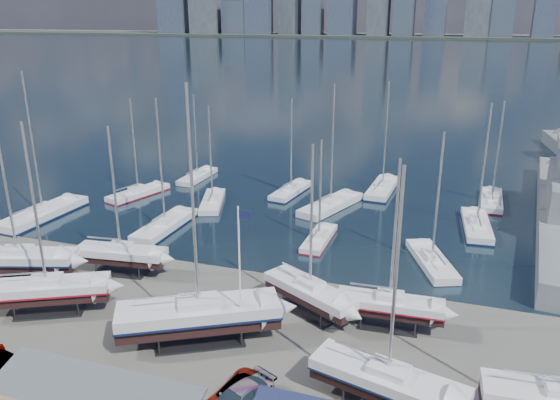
% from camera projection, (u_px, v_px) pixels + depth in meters
% --- Properties ---
extents(ground, '(1400.00, 1400.00, 0.00)m').
position_uv_depth(ground, '(203.00, 323.00, 43.75)').
color(ground, '#605E59').
rests_on(ground, ground).
extents(water, '(1400.00, 600.00, 0.40)m').
position_uv_depth(water, '(434.00, 56.00, 322.31)').
color(water, '#192D3A').
rests_on(water, ground).
extents(far_shore, '(1400.00, 80.00, 2.20)m').
position_uv_depth(far_shore, '(449.00, 37.00, 555.49)').
color(far_shore, '#2D332D').
rests_on(far_shore, ground).
extents(sailboat_cradle_0, '(10.89, 5.88, 16.88)m').
position_uv_depth(sailboat_cradle_0, '(18.00, 260.00, 50.17)').
color(sailboat_cradle_0, '#2D2D33').
rests_on(sailboat_cradle_0, ground).
extents(sailboat_cradle_1, '(10.11, 6.98, 16.04)m').
position_uv_depth(sailboat_cradle_1, '(47.00, 290.00, 44.77)').
color(sailboat_cradle_1, '#2D2D33').
rests_on(sailboat_cradle_1, ground).
extents(sailboat_cradle_2, '(8.87, 3.46, 14.24)m').
position_uv_depth(sailboat_cradle_2, '(121.00, 254.00, 51.66)').
color(sailboat_cradle_2, '#2D2D33').
rests_on(sailboat_cradle_2, ground).
extents(sailboat_cradle_3, '(12.27, 8.88, 19.37)m').
position_uv_depth(sailboat_cradle_3, '(199.00, 315.00, 40.73)').
color(sailboat_cradle_3, '#2D2D33').
rests_on(sailboat_cradle_3, ground).
extents(sailboat_cradle_4, '(8.81, 6.39, 14.37)m').
position_uv_depth(sailboat_cradle_4, '(310.00, 292.00, 44.56)').
color(sailboat_cradle_4, '#2D2D33').
rests_on(sailboat_cradle_4, ground).
extents(sailboat_cradle_5, '(10.21, 5.10, 15.90)m').
position_uv_depth(sailboat_cradle_5, '(388.00, 382.00, 33.57)').
color(sailboat_cradle_5, '#2D2D33').
rests_on(sailboat_cradle_5, ground).
extents(sailboat_cradle_6, '(8.51, 2.70, 13.79)m').
position_uv_depth(sailboat_cradle_6, '(390.00, 305.00, 42.66)').
color(sailboat_cradle_6, '#2D2D33').
rests_on(sailboat_cradle_6, ground).
extents(sailboat_moored_0, '(4.23, 12.47, 18.34)m').
position_uv_depth(sailboat_moored_0, '(43.00, 216.00, 66.23)').
color(sailboat_moored_0, black).
rests_on(sailboat_moored_0, water).
extents(sailboat_moored_1, '(5.31, 9.64, 13.88)m').
position_uv_depth(sailboat_moored_1, '(138.00, 194.00, 74.22)').
color(sailboat_moored_1, black).
rests_on(sailboat_moored_1, water).
extents(sailboat_moored_2, '(2.66, 8.83, 13.25)m').
position_uv_depth(sailboat_moored_2, '(198.00, 177.00, 81.83)').
color(sailboat_moored_2, black).
rests_on(sailboat_moored_2, water).
extents(sailboat_moored_3, '(3.17, 10.59, 15.75)m').
position_uv_depth(sailboat_moored_3, '(165.00, 227.00, 62.77)').
color(sailboat_moored_3, black).
rests_on(sailboat_moored_3, water).
extents(sailboat_moored_4, '(5.19, 9.28, 13.51)m').
position_uv_depth(sailboat_moored_4, '(213.00, 203.00, 70.79)').
color(sailboat_moored_4, black).
rests_on(sailboat_moored_4, water).
extents(sailboat_moored_5, '(3.85, 9.42, 13.68)m').
position_uv_depth(sailboat_moored_5, '(291.00, 192.00, 75.15)').
color(sailboat_moored_5, black).
rests_on(sailboat_moored_5, water).
extents(sailboat_moored_6, '(2.33, 7.98, 11.89)m').
position_uv_depth(sailboat_moored_6, '(319.00, 239.00, 59.28)').
color(sailboat_moored_6, black).
rests_on(sailboat_moored_6, water).
extents(sailboat_moored_7, '(6.56, 11.28, 16.45)m').
position_uv_depth(sailboat_moored_7, '(331.00, 206.00, 69.38)').
color(sailboat_moored_7, black).
rests_on(sailboat_moored_7, water).
extents(sailboat_moored_8, '(3.57, 10.80, 15.92)m').
position_uv_depth(sailboat_moored_8, '(382.00, 190.00, 76.08)').
color(sailboat_moored_8, black).
rests_on(sailboat_moored_8, water).
extents(sailboat_moored_9, '(5.84, 9.59, 14.02)m').
position_uv_depth(sailboat_moored_9, '(432.00, 262.00, 53.80)').
color(sailboat_moored_9, black).
rests_on(sailboat_moored_9, water).
extents(sailboat_moored_10, '(3.64, 10.37, 15.22)m').
position_uv_depth(sailboat_moored_10, '(476.00, 227.00, 62.72)').
color(sailboat_moored_10, black).
rests_on(sailboat_moored_10, water).
extents(sailboat_moored_11, '(2.90, 9.45, 14.02)m').
position_uv_depth(sailboat_moored_11, '(491.00, 201.00, 71.26)').
color(sailboat_moored_11, black).
rests_on(sailboat_moored_11, water).
extents(car_c, '(3.42, 5.57, 1.44)m').
position_uv_depth(car_c, '(235.00, 396.00, 34.41)').
color(car_c, gray).
rests_on(car_c, ground).
extents(car_d, '(4.15, 5.71, 1.54)m').
position_uv_depth(car_d, '(238.00, 400.00, 33.96)').
color(car_d, gray).
rests_on(car_d, ground).
extents(flagpole, '(0.98, 0.12, 11.02)m').
position_uv_depth(flagpole, '(241.00, 269.00, 38.97)').
color(flagpole, white).
rests_on(flagpole, ground).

